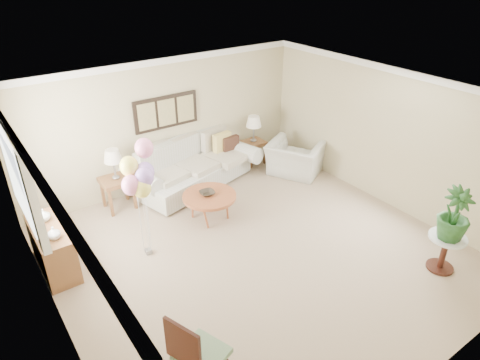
{
  "coord_description": "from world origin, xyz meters",
  "views": [
    {
      "loc": [
        -3.46,
        -4.39,
        4.38
      ],
      "look_at": [
        0.09,
        0.6,
        1.05
      ],
      "focal_mm": 32.0,
      "sensor_mm": 36.0,
      "label": 1
    }
  ],
  "objects_px": {
    "coffee_table": "(209,197)",
    "balloon_cluster": "(139,173)",
    "accent_chair": "(196,353)",
    "armchair": "(294,159)",
    "sofa": "(193,167)"
  },
  "relations": [
    {
      "from": "sofa",
      "to": "coffee_table",
      "type": "distance_m",
      "value": 1.36
    },
    {
      "from": "armchair",
      "to": "balloon_cluster",
      "type": "distance_m",
      "value": 4.05
    },
    {
      "from": "coffee_table",
      "to": "sofa",
      "type": "bearing_deg",
      "value": 72.67
    },
    {
      "from": "coffee_table",
      "to": "accent_chair",
      "type": "relative_size",
      "value": 0.96
    },
    {
      "from": "accent_chair",
      "to": "balloon_cluster",
      "type": "xyz_separation_m",
      "value": [
        0.57,
        2.51,
        0.95
      ]
    },
    {
      "from": "coffee_table",
      "to": "accent_chair",
      "type": "xyz_separation_m",
      "value": [
        -1.93,
        -2.83,
        0.08
      ]
    },
    {
      "from": "coffee_table",
      "to": "accent_chair",
      "type": "distance_m",
      "value": 3.43
    },
    {
      "from": "sofa",
      "to": "armchair",
      "type": "relative_size",
      "value": 2.67
    },
    {
      "from": "armchair",
      "to": "balloon_cluster",
      "type": "relative_size",
      "value": 0.56
    },
    {
      "from": "accent_chair",
      "to": "balloon_cluster",
      "type": "bearing_deg",
      "value": 77.27
    },
    {
      "from": "sofa",
      "to": "balloon_cluster",
      "type": "xyz_separation_m",
      "value": [
        -1.77,
        -1.61,
        1.09
      ]
    },
    {
      "from": "coffee_table",
      "to": "balloon_cluster",
      "type": "bearing_deg",
      "value": -166.79
    },
    {
      "from": "sofa",
      "to": "armchair",
      "type": "distance_m",
      "value": 2.21
    },
    {
      "from": "armchair",
      "to": "accent_chair",
      "type": "bearing_deg",
      "value": 99.38
    },
    {
      "from": "balloon_cluster",
      "to": "accent_chair",
      "type": "bearing_deg",
      "value": -102.73
    }
  ]
}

